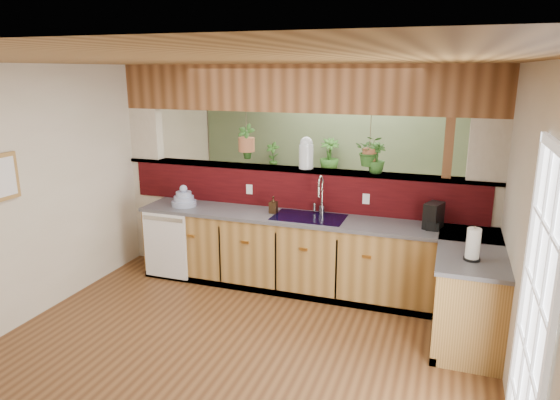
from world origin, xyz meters
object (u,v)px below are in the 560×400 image
(dish_stack, at_px, (184,199))
(soap_dispenser, at_px, (273,205))
(coffee_maker, at_px, (433,217))
(faucet, at_px, (321,193))
(paper_towel, at_px, (473,245))
(glass_jar, at_px, (306,153))
(shelving_console, at_px, (298,198))

(dish_stack, distance_m, soap_dispenser, 1.16)
(dish_stack, distance_m, coffee_maker, 2.96)
(soap_dispenser, xyz_separation_m, coffee_maker, (1.80, 0.01, 0.03))
(soap_dispenser, bearing_deg, faucet, 12.99)
(faucet, height_order, paper_towel, faucet)
(faucet, bearing_deg, glass_jar, 138.19)
(dish_stack, xyz_separation_m, coffee_maker, (2.96, 0.07, 0.04))
(soap_dispenser, bearing_deg, paper_towel, -20.96)
(soap_dispenser, distance_m, coffee_maker, 1.80)
(dish_stack, height_order, glass_jar, glass_jar)
(soap_dispenser, bearing_deg, glass_jar, 49.50)
(coffee_maker, xyz_separation_m, paper_towel, (0.37, -0.84, 0.01))
(coffee_maker, height_order, shelving_console, coffee_maker)
(dish_stack, height_order, soap_dispenser, dish_stack)
(soap_dispenser, relative_size, coffee_maker, 0.72)
(dish_stack, height_order, shelving_console, dish_stack)
(dish_stack, xyz_separation_m, shelving_console, (0.77, 2.31, -0.48))
(dish_stack, relative_size, coffee_maker, 1.10)
(faucet, distance_m, shelving_console, 2.40)
(dish_stack, height_order, paper_towel, paper_towel)
(faucet, height_order, dish_stack, faucet)
(paper_towel, relative_size, glass_jar, 0.82)
(coffee_maker, relative_size, glass_jar, 0.73)
(soap_dispenser, bearing_deg, dish_stack, -176.83)
(coffee_maker, relative_size, paper_towel, 0.88)
(coffee_maker, bearing_deg, soap_dispenser, -160.14)
(shelving_console, bearing_deg, glass_jar, -84.67)
(faucet, xyz_separation_m, glass_jar, (-0.25, 0.22, 0.43))
(soap_dispenser, distance_m, glass_jar, 0.74)
(faucet, distance_m, glass_jar, 0.54)
(faucet, distance_m, dish_stack, 1.71)
(coffee_maker, distance_m, shelving_console, 3.17)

